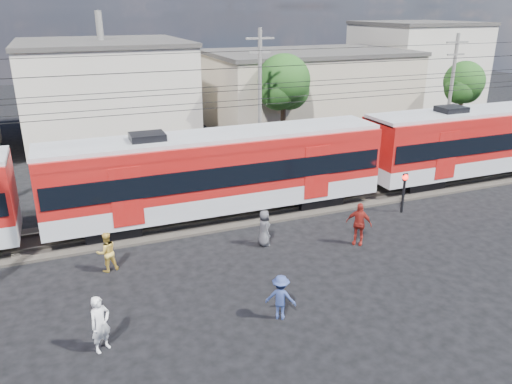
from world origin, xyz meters
The scene contains 20 objects.
ground centered at (0.00, 0.00, 0.00)m, with size 120.00×120.00×0.00m, color black.
track_bed centered at (0.00, 8.00, 0.06)m, with size 70.00×3.40×0.12m, color #2D2823.
rail_near centered at (0.00, 7.25, 0.18)m, with size 70.00×0.12×0.12m, color #59544C.
rail_far centered at (0.00, 8.75, 0.18)m, with size 70.00×0.12×0.12m, color #59544C.
commuter_train centered at (1.24, 8.00, 2.40)m, with size 50.30×3.08×4.17m.
building_midwest centered at (-2.00, 27.00, 3.66)m, with size 12.24×12.24×7.30m.
building_mideast centered at (14.00, 24.00, 3.16)m, with size 16.32×10.20×6.30m.
building_east centered at (28.00, 28.00, 4.16)m, with size 10.20×10.20×8.30m.
utility_pole_mid centered at (6.00, 15.00, 4.53)m, with size 1.80×0.24×8.50m.
utility_pole_east centered at (20.00, 14.00, 4.28)m, with size 1.80×0.24×8.00m.
tree_near centered at (9.19, 18.09, 4.66)m, with size 3.82×3.64×6.72m.
tree_far centered at (24.19, 17.09, 3.99)m, with size 3.36×3.12×5.76m.
pedestrian_a centered at (-5.30, -0.31, 0.90)m, with size 0.65×0.43×1.80m, color white.
pedestrian_b centered at (-4.62, 4.55, 0.80)m, with size 0.78×0.61×1.61m, color gold.
pedestrian_c centered at (0.30, -0.80, 0.78)m, with size 1.01×0.58×1.56m, color navy.
pedestrian_d centered at (5.68, 2.97, 0.95)m, with size 1.11×0.46×1.89m, color maroon.
pedestrian_e centered at (1.87, 4.36, 0.80)m, with size 0.78×0.51×1.60m, color #444348.
car_silver centered at (19.64, 13.30, 0.71)m, with size 1.68×4.18×1.42m, color #ABACB2.
car_white centered at (24.03, 13.12, 0.72)m, with size 1.53×4.38×1.44m, color silver.
crossing_signal centered at (9.67, 5.17, 1.42)m, with size 0.30×0.30×2.04m.
Camera 1 is at (-5.63, -13.52, 9.67)m, focal length 35.00 mm.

